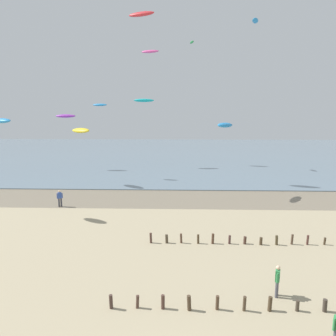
{
  "coord_description": "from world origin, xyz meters",
  "views": [
    {
      "loc": [
        -0.08,
        -8.28,
        9.5
      ],
      "look_at": [
        -0.75,
        13.2,
        5.66
      ],
      "focal_mm": 34.05,
      "sensor_mm": 36.0,
      "label": 1
    }
  ],
  "objects_px": {
    "kite_aloft_4": "(100,105)",
    "kite_aloft_2": "(225,125)",
    "kite_aloft_0": "(1,121)",
    "kite_aloft_10": "(144,100)",
    "kite_aloft_3": "(141,14)",
    "person_nearest_camera": "(277,280)",
    "kite_aloft_1": "(81,130)",
    "kite_aloft_11": "(150,51)",
    "kite_aloft_5": "(192,42)",
    "person_by_waterline": "(60,198)",
    "kite_aloft_9": "(255,21)",
    "kite_aloft_8": "(66,116)"
  },
  "relations": [
    {
      "from": "person_by_waterline",
      "to": "kite_aloft_5",
      "type": "bearing_deg",
      "value": 59.31
    },
    {
      "from": "kite_aloft_0",
      "to": "kite_aloft_11",
      "type": "relative_size",
      "value": 0.82
    },
    {
      "from": "person_by_waterline",
      "to": "kite_aloft_2",
      "type": "xyz_separation_m",
      "value": [
        16.99,
        4.67,
        7.08
      ]
    },
    {
      "from": "person_by_waterline",
      "to": "kite_aloft_0",
      "type": "bearing_deg",
      "value": -144.19
    },
    {
      "from": "kite_aloft_4",
      "to": "kite_aloft_9",
      "type": "height_order",
      "value": "kite_aloft_9"
    },
    {
      "from": "kite_aloft_4",
      "to": "kite_aloft_11",
      "type": "relative_size",
      "value": 0.66
    },
    {
      "from": "kite_aloft_5",
      "to": "kite_aloft_2",
      "type": "bearing_deg",
      "value": -175.71
    },
    {
      "from": "kite_aloft_0",
      "to": "kite_aloft_1",
      "type": "bearing_deg",
      "value": -75.32
    },
    {
      "from": "kite_aloft_2",
      "to": "kite_aloft_5",
      "type": "xyz_separation_m",
      "value": [
        -3.0,
        18.9,
        12.46
      ]
    },
    {
      "from": "person_by_waterline",
      "to": "kite_aloft_11",
      "type": "bearing_deg",
      "value": 75.81
    },
    {
      "from": "kite_aloft_2",
      "to": "kite_aloft_3",
      "type": "height_order",
      "value": "kite_aloft_3"
    },
    {
      "from": "kite_aloft_1",
      "to": "kite_aloft_9",
      "type": "distance_m",
      "value": 24.64
    },
    {
      "from": "kite_aloft_3",
      "to": "person_by_waterline",
      "type": "bearing_deg",
      "value": -99.1
    },
    {
      "from": "person_nearest_camera",
      "to": "kite_aloft_0",
      "type": "distance_m",
      "value": 25.49
    },
    {
      "from": "kite_aloft_5",
      "to": "kite_aloft_9",
      "type": "bearing_deg",
      "value": -160.71
    },
    {
      "from": "kite_aloft_1",
      "to": "kite_aloft_3",
      "type": "distance_m",
      "value": 16.7
    },
    {
      "from": "kite_aloft_2",
      "to": "kite_aloft_1",
      "type": "bearing_deg",
      "value": 108.04
    },
    {
      "from": "kite_aloft_0",
      "to": "kite_aloft_5",
      "type": "relative_size",
      "value": 1.42
    },
    {
      "from": "kite_aloft_2",
      "to": "kite_aloft_0",
      "type": "bearing_deg",
      "value": 143.08
    },
    {
      "from": "kite_aloft_9",
      "to": "kite_aloft_11",
      "type": "bearing_deg",
      "value": 55.78
    },
    {
      "from": "person_nearest_camera",
      "to": "kite_aloft_5",
      "type": "relative_size",
      "value": 0.94
    },
    {
      "from": "kite_aloft_2",
      "to": "kite_aloft_3",
      "type": "relative_size",
      "value": 0.86
    },
    {
      "from": "kite_aloft_3",
      "to": "kite_aloft_8",
      "type": "height_order",
      "value": "kite_aloft_3"
    },
    {
      "from": "person_nearest_camera",
      "to": "kite_aloft_4",
      "type": "xyz_separation_m",
      "value": [
        -16.08,
        29.47,
        9.45
      ]
    },
    {
      "from": "person_by_waterline",
      "to": "kite_aloft_1",
      "type": "relative_size",
      "value": 0.51
    },
    {
      "from": "kite_aloft_5",
      "to": "kite_aloft_10",
      "type": "height_order",
      "value": "kite_aloft_5"
    },
    {
      "from": "person_by_waterline",
      "to": "kite_aloft_2",
      "type": "relative_size",
      "value": 0.55
    },
    {
      "from": "kite_aloft_5",
      "to": "kite_aloft_11",
      "type": "distance_m",
      "value": 8.04
    },
    {
      "from": "kite_aloft_0",
      "to": "kite_aloft_10",
      "type": "bearing_deg",
      "value": -80.96
    },
    {
      "from": "kite_aloft_9",
      "to": "kite_aloft_1",
      "type": "bearing_deg",
      "value": 107.1
    },
    {
      "from": "person_by_waterline",
      "to": "kite_aloft_1",
      "type": "distance_m",
      "value": 11.34
    },
    {
      "from": "kite_aloft_8",
      "to": "kite_aloft_10",
      "type": "xyz_separation_m",
      "value": [
        12.39,
        2.68,
        2.53
      ]
    },
    {
      "from": "kite_aloft_1",
      "to": "kite_aloft_11",
      "type": "bearing_deg",
      "value": 105.49
    },
    {
      "from": "kite_aloft_1",
      "to": "kite_aloft_8",
      "type": "bearing_deg",
      "value": 155.29
    },
    {
      "from": "person_nearest_camera",
      "to": "kite_aloft_8",
      "type": "height_order",
      "value": "kite_aloft_8"
    },
    {
      "from": "kite_aloft_4",
      "to": "kite_aloft_2",
      "type": "bearing_deg",
      "value": -19.22
    },
    {
      "from": "kite_aloft_2",
      "to": "kite_aloft_9",
      "type": "distance_m",
      "value": 12.92
    },
    {
      "from": "kite_aloft_0",
      "to": "kite_aloft_5",
      "type": "height_order",
      "value": "kite_aloft_5"
    },
    {
      "from": "kite_aloft_9",
      "to": "kite_aloft_11",
      "type": "height_order",
      "value": "kite_aloft_11"
    },
    {
      "from": "person_nearest_camera",
      "to": "kite_aloft_1",
      "type": "height_order",
      "value": "kite_aloft_1"
    },
    {
      "from": "kite_aloft_8",
      "to": "kite_aloft_9",
      "type": "height_order",
      "value": "kite_aloft_9"
    },
    {
      "from": "kite_aloft_1",
      "to": "kite_aloft_8",
      "type": "height_order",
      "value": "kite_aloft_8"
    },
    {
      "from": "kite_aloft_5",
      "to": "kite_aloft_11",
      "type": "bearing_deg",
      "value": 57.5
    },
    {
      "from": "person_nearest_camera",
      "to": "kite_aloft_5",
      "type": "xyz_separation_m",
      "value": [
        -3.03,
        38.85,
        19.54
      ]
    },
    {
      "from": "kite_aloft_4",
      "to": "kite_aloft_5",
      "type": "xyz_separation_m",
      "value": [
        13.06,
        9.37,
        10.09
      ]
    },
    {
      "from": "kite_aloft_3",
      "to": "kite_aloft_5",
      "type": "bearing_deg",
      "value": 78.49
    },
    {
      "from": "kite_aloft_10",
      "to": "person_by_waterline",
      "type": "bearing_deg",
      "value": -104.99
    },
    {
      "from": "kite_aloft_3",
      "to": "kite_aloft_5",
      "type": "height_order",
      "value": "kite_aloft_3"
    },
    {
      "from": "person_by_waterline",
      "to": "kite_aloft_8",
      "type": "height_order",
      "value": "kite_aloft_8"
    },
    {
      "from": "kite_aloft_4",
      "to": "kite_aloft_10",
      "type": "bearing_deg",
      "value": 72.12
    }
  ]
}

